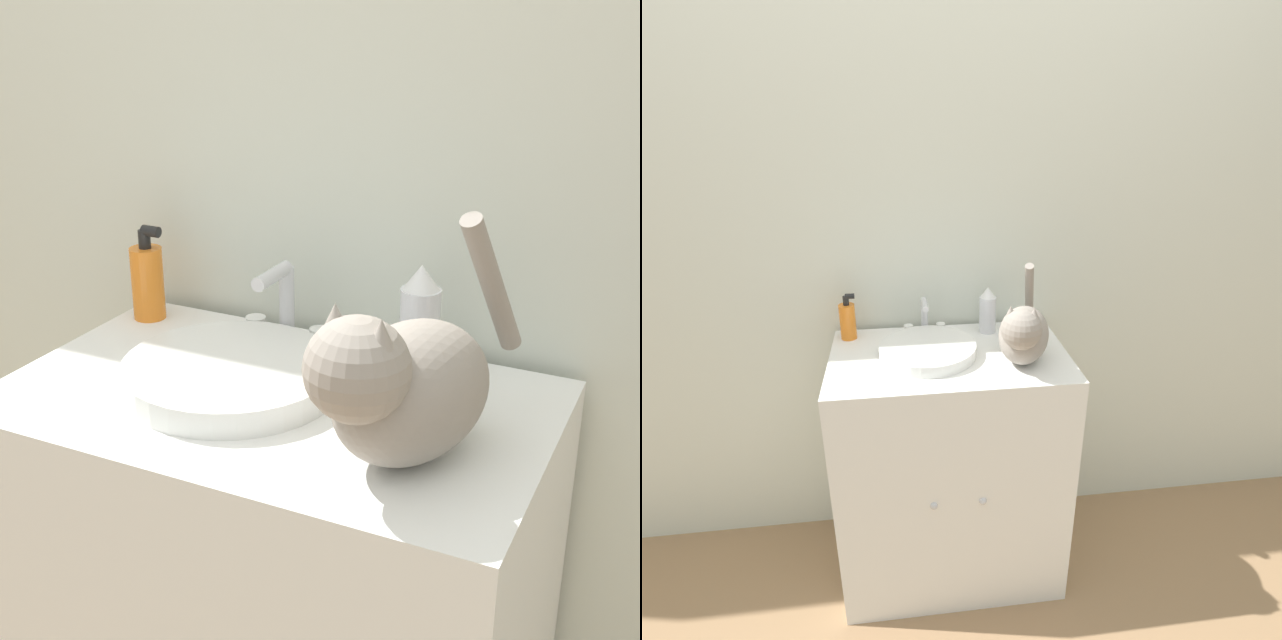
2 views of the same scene
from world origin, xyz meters
The scene contains 6 objects.
wall_back centered at (0.00, 0.51, 1.25)m, with size 6.00×0.05×2.50m.
sink_basin centered at (-0.07, 0.23, 0.90)m, with size 0.31×0.31×0.04m.
faucet centered at (-0.07, 0.39, 0.94)m, with size 0.14×0.10×0.14m.
cat centered at (0.22, 0.15, 0.98)m, with size 0.22×0.38×0.28m.
soap_bottle centered at (-0.32, 0.40, 0.94)m, with size 0.06×0.05×0.16m.
spray_bottle centered at (0.15, 0.39, 0.96)m, with size 0.06×0.06×0.16m.
Camera 1 is at (0.53, -0.72, 1.43)m, focal length 50.00 mm.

